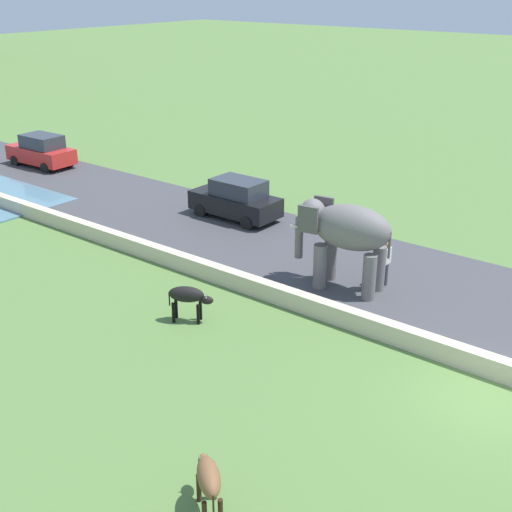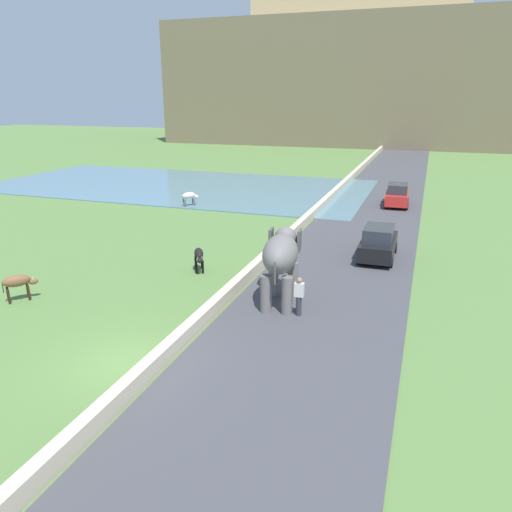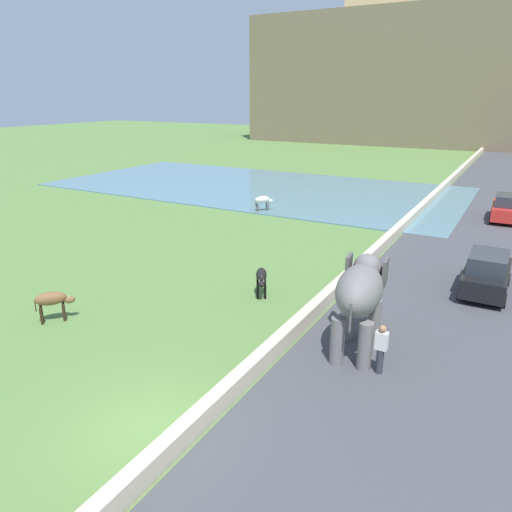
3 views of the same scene
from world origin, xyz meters
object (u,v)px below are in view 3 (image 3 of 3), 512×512
object	(u,v)px
cow_brown	(52,300)
elephant	(360,293)
person_beside_elephant	(381,349)
cow_white	(263,200)
car_red	(506,208)
car_black	(487,273)
cow_black	(261,277)

from	to	relation	value
cow_brown	elephant	bearing A→B (deg)	17.87
person_beside_elephant	cow_white	xyz separation A→B (m)	(-13.08, 16.74, -0.04)
car_red	car_black	xyz separation A→B (m)	(-0.00, -13.89, 0.00)
car_red	cow_black	world-z (taller)	car_red
person_beside_elephant	car_black	xyz separation A→B (m)	(2.14, 8.33, 0.03)
car_red	cow_white	distance (m)	16.18
cow_white	car_red	bearing A→B (deg)	19.81
person_beside_elephant	car_red	bearing A→B (deg)	84.50
elephant	cow_black	bearing A→B (deg)	153.39
car_black	cow_white	world-z (taller)	car_black
car_red	cow_brown	distance (m)	28.09
elephant	car_black	world-z (taller)	elephant
cow_black	cow_white	bearing A→B (deg)	118.32
elephant	cow_brown	xyz separation A→B (m)	(-10.45, -3.37, -1.20)
car_black	cow_brown	distance (m)	17.31
car_red	cow_brown	size ratio (longest dim) A/B	3.16
elephant	car_black	bearing A→B (deg)	66.47
cow_black	cow_white	distance (m)	15.05
cow_black	cow_brown	xyz separation A→B (m)	(-5.55, -5.82, 0.00)
cow_black	person_beside_elephant	bearing A→B (deg)	-30.38
elephant	cow_brown	bearing A→B (deg)	-162.13
person_beside_elephant	cow_black	distance (m)	6.89
car_red	cow_brown	bearing A→B (deg)	-119.03
elephant	cow_black	size ratio (longest dim) A/B	2.59
cow_black	cow_white	size ratio (longest dim) A/B	1.05
person_beside_elephant	cow_brown	size ratio (longest dim) A/B	1.27
person_beside_elephant	car_black	size ratio (longest dim) A/B	0.41
elephant	car_black	size ratio (longest dim) A/B	0.89
car_red	car_black	size ratio (longest dim) A/B	1.02
person_beside_elephant	car_black	world-z (taller)	car_black
elephant	person_beside_elephant	world-z (taller)	elephant
person_beside_elephant	cow_white	world-z (taller)	person_beside_elephant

